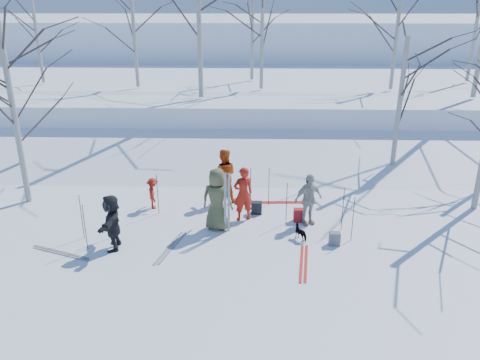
{
  "coord_description": "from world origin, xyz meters",
  "views": [
    {
      "loc": [
        0.41,
        -11.82,
        6.38
      ],
      "look_at": [
        0.0,
        1.5,
        1.3
      ],
      "focal_mm": 35.0,
      "sensor_mm": 36.0,
      "label": 1
    }
  ],
  "objects_px": {
    "skier_red_north": "(243,194)",
    "backpack_dark": "(257,208)",
    "backpack_red": "(299,215)",
    "skier_olive_center": "(217,199)",
    "skier_redor_behind": "(224,176)",
    "dog": "(301,232)",
    "backpack_grey": "(335,239)",
    "skier_red_seated": "(153,193)",
    "skier_grey_west": "(112,222)",
    "skier_cream_east": "(308,199)"
  },
  "relations": [
    {
      "from": "skier_red_north",
      "to": "skier_redor_behind",
      "type": "relative_size",
      "value": 0.94
    },
    {
      "from": "skier_red_seated",
      "to": "skier_grey_west",
      "type": "bearing_deg",
      "value": 153.9
    },
    {
      "from": "skier_cream_east",
      "to": "skier_redor_behind",
      "type": "bearing_deg",
      "value": 120.58
    },
    {
      "from": "skier_grey_west",
      "to": "skier_red_north",
      "type": "bearing_deg",
      "value": 114.83
    },
    {
      "from": "skier_redor_behind",
      "to": "skier_cream_east",
      "type": "bearing_deg",
      "value": 147.1
    },
    {
      "from": "skier_cream_east",
      "to": "backpack_dark",
      "type": "distance_m",
      "value": 1.8
    },
    {
      "from": "skier_redor_behind",
      "to": "skier_grey_west",
      "type": "height_order",
      "value": "skier_redor_behind"
    },
    {
      "from": "skier_olive_center",
      "to": "backpack_dark",
      "type": "height_order",
      "value": "skier_olive_center"
    },
    {
      "from": "skier_cream_east",
      "to": "skier_grey_west",
      "type": "relative_size",
      "value": 1.02
    },
    {
      "from": "skier_red_north",
      "to": "backpack_dark",
      "type": "xyz_separation_m",
      "value": [
        0.42,
        0.44,
        -0.66
      ]
    },
    {
      "from": "skier_red_north",
      "to": "backpack_red",
      "type": "distance_m",
      "value": 1.85
    },
    {
      "from": "skier_red_north",
      "to": "skier_grey_west",
      "type": "height_order",
      "value": "skier_red_north"
    },
    {
      "from": "skier_red_north",
      "to": "skier_grey_west",
      "type": "relative_size",
      "value": 1.09
    },
    {
      "from": "skier_red_north",
      "to": "dog",
      "type": "xyz_separation_m",
      "value": [
        1.7,
        -1.27,
        -0.64
      ]
    },
    {
      "from": "dog",
      "to": "backpack_red",
      "type": "bearing_deg",
      "value": -130.74
    },
    {
      "from": "skier_red_north",
      "to": "backpack_red",
      "type": "bearing_deg",
      "value": 156.28
    },
    {
      "from": "backpack_grey",
      "to": "dog",
      "type": "bearing_deg",
      "value": 161.35
    },
    {
      "from": "skier_grey_west",
      "to": "skier_red_seated",
      "type": "bearing_deg",
      "value": 164.62
    },
    {
      "from": "skier_cream_east",
      "to": "backpack_red",
      "type": "relative_size",
      "value": 3.85
    },
    {
      "from": "skier_red_north",
      "to": "backpack_red",
      "type": "xyz_separation_m",
      "value": [
        1.73,
        -0.1,
        -0.65
      ]
    },
    {
      "from": "skier_grey_west",
      "to": "backpack_grey",
      "type": "distance_m",
      "value": 6.16
    },
    {
      "from": "skier_redor_behind",
      "to": "backpack_dark",
      "type": "distance_m",
      "value": 1.66
    },
    {
      "from": "dog",
      "to": "backpack_grey",
      "type": "height_order",
      "value": "dog"
    },
    {
      "from": "skier_red_seated",
      "to": "skier_cream_east",
      "type": "bearing_deg",
      "value": -116.48
    },
    {
      "from": "skier_redor_behind",
      "to": "backpack_dark",
      "type": "relative_size",
      "value": 4.62
    },
    {
      "from": "skier_cream_east",
      "to": "dog",
      "type": "bearing_deg",
      "value": -132.22
    },
    {
      "from": "backpack_red",
      "to": "backpack_dark",
      "type": "distance_m",
      "value": 1.41
    },
    {
      "from": "skier_olive_center",
      "to": "skier_redor_behind",
      "type": "height_order",
      "value": "skier_olive_center"
    },
    {
      "from": "skier_olive_center",
      "to": "skier_cream_east",
      "type": "height_order",
      "value": "skier_olive_center"
    },
    {
      "from": "backpack_red",
      "to": "backpack_grey",
      "type": "distance_m",
      "value": 1.72
    },
    {
      "from": "skier_olive_center",
      "to": "skier_redor_behind",
      "type": "relative_size",
      "value": 1.03
    },
    {
      "from": "skier_olive_center",
      "to": "skier_cream_east",
      "type": "relative_size",
      "value": 1.18
    },
    {
      "from": "skier_red_seated",
      "to": "backpack_grey",
      "type": "relative_size",
      "value": 2.75
    },
    {
      "from": "skier_redor_behind",
      "to": "skier_cream_east",
      "type": "xyz_separation_m",
      "value": [
        2.66,
        -1.68,
        -0.12
      ]
    },
    {
      "from": "skier_olive_center",
      "to": "backpack_red",
      "type": "relative_size",
      "value": 4.53
    },
    {
      "from": "skier_red_north",
      "to": "skier_grey_west",
      "type": "bearing_deg",
      "value": 8.36
    },
    {
      "from": "skier_red_north",
      "to": "backpack_grey",
      "type": "xyz_separation_m",
      "value": [
        2.6,
        -1.58,
        -0.67
      ]
    },
    {
      "from": "backpack_grey",
      "to": "skier_redor_behind",
      "type": "bearing_deg",
      "value": 137.51
    },
    {
      "from": "skier_cream_east",
      "to": "skier_grey_west",
      "type": "height_order",
      "value": "skier_cream_east"
    },
    {
      "from": "skier_red_north",
      "to": "skier_red_seated",
      "type": "xyz_separation_m",
      "value": [
        -2.97,
        0.78,
        -0.34
      ]
    },
    {
      "from": "skier_redor_behind",
      "to": "dog",
      "type": "height_order",
      "value": "skier_redor_behind"
    },
    {
      "from": "skier_grey_west",
      "to": "backpack_red",
      "type": "relative_size",
      "value": 3.77
    },
    {
      "from": "backpack_grey",
      "to": "backpack_dark",
      "type": "height_order",
      "value": "backpack_dark"
    },
    {
      "from": "skier_red_seated",
      "to": "dog",
      "type": "relative_size",
      "value": 1.99
    },
    {
      "from": "backpack_dark",
      "to": "dog",
      "type": "bearing_deg",
      "value": -53.36
    },
    {
      "from": "skier_olive_center",
      "to": "skier_cream_east",
      "type": "xyz_separation_m",
      "value": [
        2.73,
        0.41,
        -0.14
      ]
    },
    {
      "from": "dog",
      "to": "backpack_dark",
      "type": "height_order",
      "value": "dog"
    },
    {
      "from": "skier_red_north",
      "to": "skier_redor_behind",
      "type": "height_order",
      "value": "skier_redor_behind"
    },
    {
      "from": "skier_redor_behind",
      "to": "backpack_grey",
      "type": "height_order",
      "value": "skier_redor_behind"
    },
    {
      "from": "skier_cream_east",
      "to": "skier_grey_west",
      "type": "xyz_separation_m",
      "value": [
        -5.49,
        -1.7,
        -0.02
      ]
    }
  ]
}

